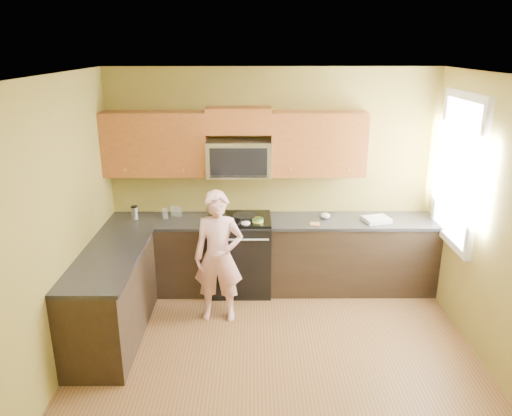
{
  "coord_description": "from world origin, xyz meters",
  "views": [
    {
      "loc": [
        -0.23,
        -3.91,
        2.95
      ],
      "look_at": [
        -0.2,
        1.3,
        1.2
      ],
      "focal_mm": 34.43,
      "sensor_mm": 36.0,
      "label": 1
    }
  ],
  "objects_px": {
    "stove": "(240,254)",
    "butter_tub": "(258,224)",
    "woman": "(219,257)",
    "travel_mug": "(135,219)",
    "frying_pan": "(244,219)",
    "microwave": "(239,175)"
  },
  "relations": [
    {
      "from": "stove",
      "to": "butter_tub",
      "type": "distance_m",
      "value": 0.52
    },
    {
      "from": "stove",
      "to": "woman",
      "type": "relative_size",
      "value": 0.64
    },
    {
      "from": "butter_tub",
      "to": "travel_mug",
      "type": "height_order",
      "value": "travel_mug"
    },
    {
      "from": "stove",
      "to": "butter_tub",
      "type": "height_order",
      "value": "butter_tub"
    },
    {
      "from": "frying_pan",
      "to": "butter_tub",
      "type": "xyz_separation_m",
      "value": [
        0.16,
        -0.08,
        -0.03
      ]
    },
    {
      "from": "stove",
      "to": "frying_pan",
      "type": "height_order",
      "value": "frying_pan"
    },
    {
      "from": "frying_pan",
      "to": "butter_tub",
      "type": "distance_m",
      "value": 0.18
    },
    {
      "from": "stove",
      "to": "butter_tub",
      "type": "bearing_deg",
      "value": -32.86
    },
    {
      "from": "butter_tub",
      "to": "frying_pan",
      "type": "bearing_deg",
      "value": 152.75
    },
    {
      "from": "woman",
      "to": "frying_pan",
      "type": "height_order",
      "value": "woman"
    },
    {
      "from": "stove",
      "to": "travel_mug",
      "type": "bearing_deg",
      "value": 177.86
    },
    {
      "from": "woman",
      "to": "travel_mug",
      "type": "distance_m",
      "value": 1.3
    },
    {
      "from": "stove",
      "to": "travel_mug",
      "type": "relative_size",
      "value": 5.65
    },
    {
      "from": "woman",
      "to": "frying_pan",
      "type": "distance_m",
      "value": 0.71
    },
    {
      "from": "frying_pan",
      "to": "travel_mug",
      "type": "relative_size",
      "value": 2.81
    },
    {
      "from": "stove",
      "to": "butter_tub",
      "type": "relative_size",
      "value": 7.06
    },
    {
      "from": "woman",
      "to": "travel_mug",
      "type": "relative_size",
      "value": 8.81
    },
    {
      "from": "stove",
      "to": "microwave",
      "type": "relative_size",
      "value": 1.25
    },
    {
      "from": "microwave",
      "to": "woman",
      "type": "relative_size",
      "value": 0.51
    },
    {
      "from": "woman",
      "to": "butter_tub",
      "type": "bearing_deg",
      "value": 53.86
    },
    {
      "from": "woman",
      "to": "butter_tub",
      "type": "xyz_separation_m",
      "value": [
        0.43,
        0.54,
        0.18
      ]
    },
    {
      "from": "woman",
      "to": "frying_pan",
      "type": "bearing_deg",
      "value": 69.02
    }
  ]
}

